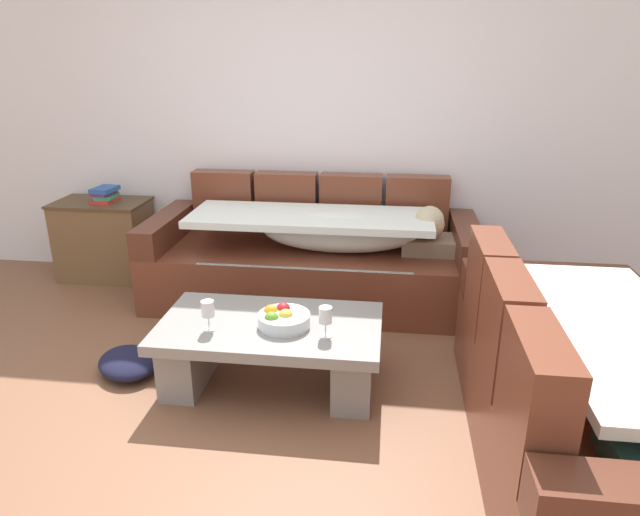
# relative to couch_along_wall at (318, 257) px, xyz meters

# --- Properties ---
(ground_plane) EXTENTS (14.00, 14.00, 0.00)m
(ground_plane) POSITION_rel_couch_along_wall_xyz_m (-0.26, -1.62, -0.33)
(ground_plane) COLOR brown
(back_wall) EXTENTS (9.00, 0.10, 2.70)m
(back_wall) POSITION_rel_couch_along_wall_xyz_m (-0.26, 0.53, 1.02)
(back_wall) COLOR white
(back_wall) RESTS_ON ground_plane
(couch_along_wall) EXTENTS (2.37, 0.92, 0.88)m
(couch_along_wall) POSITION_rel_couch_along_wall_xyz_m (0.00, 0.00, 0.00)
(couch_along_wall) COLOR brown
(couch_along_wall) RESTS_ON ground_plane
(couch_near_window) EXTENTS (0.92, 1.90, 0.88)m
(couch_near_window) POSITION_rel_couch_along_wall_xyz_m (1.39, -1.64, 0.00)
(couch_near_window) COLOR brown
(couch_near_window) RESTS_ON ground_plane
(coffee_table) EXTENTS (1.20, 0.68, 0.38)m
(coffee_table) POSITION_rel_couch_along_wall_xyz_m (-0.10, -1.18, -0.09)
(coffee_table) COLOR gray
(coffee_table) RESTS_ON ground_plane
(fruit_bowl) EXTENTS (0.28, 0.28, 0.10)m
(fruit_bowl) POSITION_rel_couch_along_wall_xyz_m (-0.03, -1.21, 0.09)
(fruit_bowl) COLOR silver
(fruit_bowl) RESTS_ON coffee_table
(wine_glass_near_left) EXTENTS (0.07, 0.07, 0.17)m
(wine_glass_near_left) POSITION_rel_couch_along_wall_xyz_m (-0.40, -1.31, 0.17)
(wine_glass_near_left) COLOR silver
(wine_glass_near_left) RESTS_ON coffee_table
(wine_glass_near_right) EXTENTS (0.07, 0.07, 0.17)m
(wine_glass_near_right) POSITION_rel_couch_along_wall_xyz_m (0.21, -1.30, 0.17)
(wine_glass_near_right) COLOR silver
(wine_glass_near_right) RESTS_ON coffee_table
(side_cabinet) EXTENTS (0.72, 0.44, 0.64)m
(side_cabinet) POSITION_rel_couch_along_wall_xyz_m (-1.77, 0.23, -0.01)
(side_cabinet) COLOR brown
(side_cabinet) RESTS_ON ground_plane
(book_stack_on_cabinet) EXTENTS (0.18, 0.23, 0.12)m
(book_stack_on_cabinet) POSITION_rel_couch_along_wall_xyz_m (-1.72, 0.22, 0.37)
(book_stack_on_cabinet) COLOR red
(book_stack_on_cabinet) RESTS_ON side_cabinet
(crumpled_garment) EXTENTS (0.51, 0.51, 0.12)m
(crumpled_garment) POSITION_rel_couch_along_wall_xyz_m (-0.96, -1.17, -0.27)
(crumpled_garment) COLOR #191933
(crumpled_garment) RESTS_ON ground_plane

